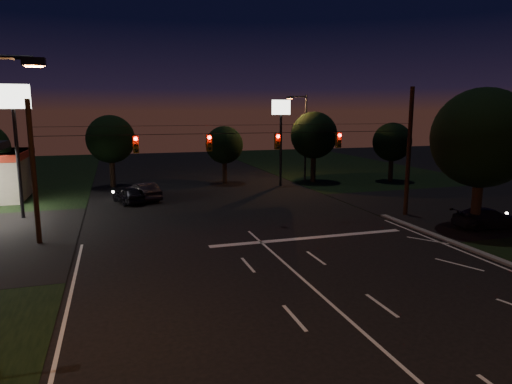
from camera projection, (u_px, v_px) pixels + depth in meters
name	position (u px, v px, depth m)	size (l,w,h in m)	color
ground	(368.00, 336.00, 15.09)	(140.00, 140.00, 0.00)	black
cross_street_right	(484.00, 205.00, 35.97)	(20.00, 16.00, 0.02)	black
stop_bar	(310.00, 238.00, 26.77)	(12.00, 0.50, 0.01)	silver
utility_pole_right	(405.00, 215.00, 32.69)	(0.30, 0.30, 9.00)	black
utility_pole_left	(40.00, 243.00, 25.69)	(0.28, 0.28, 8.00)	black
signal_span	(244.00, 141.00, 28.19)	(24.00, 0.40, 1.56)	black
pole_sign_left_near	(14.00, 117.00, 30.46)	(2.20, 0.30, 9.10)	black
pole_sign_right	(281.00, 122.00, 44.53)	(1.80, 0.30, 8.40)	black
street_light_right_far	(303.00, 131.00, 47.53)	(2.20, 0.35, 9.00)	black
tree_right_near	(480.00, 139.00, 27.60)	(6.00, 6.00, 8.76)	black
tree_far_b	(111.00, 140.00, 44.03)	(4.60, 4.60, 6.98)	black
tree_far_c	(224.00, 145.00, 46.41)	(3.80, 3.80, 5.86)	black
tree_far_d	(314.00, 136.00, 47.02)	(4.80, 4.80, 7.30)	black
tree_far_e	(392.00, 142.00, 47.58)	(4.00, 4.00, 6.18)	black
car_oncoming_a	(128.00, 195.00, 36.74)	(1.60, 3.97, 1.35)	black
car_oncoming_b	(144.00, 191.00, 38.09)	(1.53, 4.39, 1.45)	black
car_cross	(487.00, 218.00, 28.92)	(1.82, 4.49, 1.30)	black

